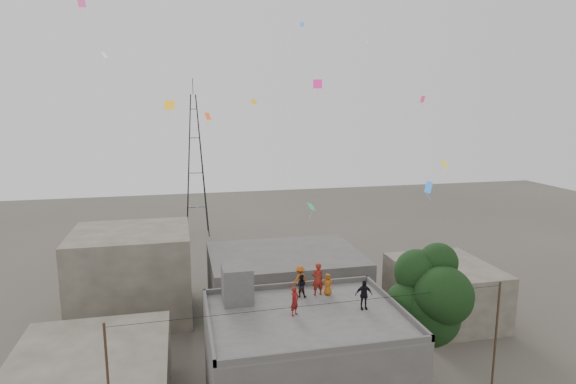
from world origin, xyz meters
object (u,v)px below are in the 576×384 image
object	(u,v)px
stair_head_box	(237,284)
tree	(431,298)
person_red_adult	(318,279)
transmission_tower	(196,165)
person_dark_adult	(364,295)

from	to	relation	value
stair_head_box	tree	size ratio (longest dim) A/B	0.22
stair_head_box	person_red_adult	distance (m)	4.54
stair_head_box	transmission_tower	xyz separation A→B (m)	(-0.80, 37.40, 1.97)
transmission_tower	person_dark_adult	distance (m)	40.58
person_red_adult	person_dark_adult	size ratio (longest dim) A/B	1.19
transmission_tower	person_dark_adult	world-z (taller)	transmission_tower
person_red_adult	tree	bearing A→B (deg)	154.85
person_dark_adult	stair_head_box	bearing A→B (deg)	164.12
person_red_adult	person_dark_adult	xyz separation A→B (m)	(1.84, -2.36, -0.15)
tree	person_red_adult	size ratio (longest dim) A/B	4.84
tree	transmission_tower	size ratio (longest dim) A/B	0.45
stair_head_box	tree	distance (m)	10.80
tree	person_red_adult	bearing A→B (deg)	162.60
stair_head_box	person_dark_adult	bearing A→B (deg)	-21.23
stair_head_box	person_red_adult	size ratio (longest dim) A/B	1.06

